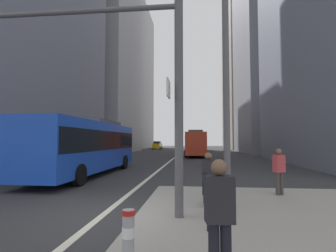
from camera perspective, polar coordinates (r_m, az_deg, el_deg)
ground_plane at (r=27.09m, az=0.63°, el=-7.62°), size 160.00×160.00×0.00m
lane_centre_line at (r=37.04m, az=2.09°, el=-6.45°), size 0.20×80.00×0.01m
office_tower_left_mid at (r=54.33m, az=-15.26°, el=18.91°), size 13.84×17.94×44.95m
office_tower_left_far at (r=75.74m, az=-8.49°, el=10.68°), size 10.19×23.35×40.60m
office_tower_right_mid at (r=54.24m, az=22.66°, el=22.79°), size 12.83×16.86×51.34m
office_tower_right_far at (r=73.47m, az=17.45°, el=9.12°), size 12.16×21.46×35.30m
city_bus_blue_oncoming at (r=16.27m, az=-17.19°, el=-3.88°), size 2.79×11.23×3.40m
city_bus_red_receding at (r=35.31m, az=5.99°, el=-3.62°), size 2.85×11.29×3.40m
city_bus_red_distant at (r=55.94m, az=6.76°, el=-3.49°), size 2.95×11.84×3.40m
car_oncoming_mid at (r=62.31m, az=-2.39°, el=-4.27°), size 2.13×4.16×1.94m
car_receding_near at (r=65.92m, az=6.78°, el=-4.19°), size 2.14×4.51×1.94m
car_receding_far at (r=66.75m, az=6.68°, el=-4.18°), size 2.14×4.37×1.94m
traffic_signal_gantry at (r=7.44m, az=-17.57°, el=13.45°), size 7.26×0.65×6.00m
street_lamp_post at (r=8.68m, az=12.56°, el=18.71°), size 5.50×0.32×8.00m
bollard_left at (r=4.21m, az=-8.76°, el=-22.84°), size 0.20×0.20×0.87m
pedestrian_railing at (r=7.51m, az=8.12°, el=-12.35°), size 0.06×3.70×0.98m
pedestrian_waiting at (r=7.69m, az=8.92°, el=-11.01°), size 0.36×0.44×1.56m
pedestrian_walking at (r=3.72m, az=11.30°, el=-18.56°), size 0.41×0.29×1.64m
pedestrian_far at (r=10.04m, az=23.28°, el=-8.75°), size 0.45×0.39×1.62m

